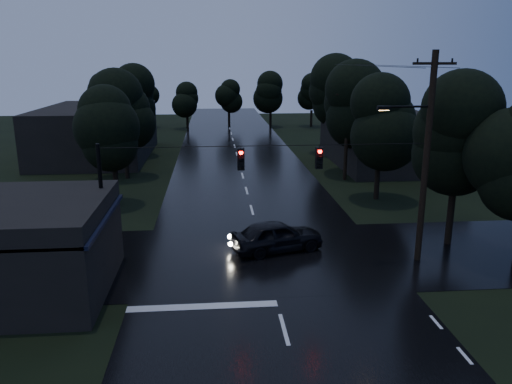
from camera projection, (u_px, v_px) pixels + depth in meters
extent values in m
cube|color=black|center=(243.00, 176.00, 42.31)|extent=(12.00, 120.00, 0.02)
cube|color=black|center=(264.00, 257.00, 24.98)|extent=(60.00, 9.00, 0.02)
cube|color=black|center=(30.00, 220.00, 20.43)|extent=(6.00, 7.00, 0.12)
cube|color=black|center=(105.00, 218.00, 20.68)|extent=(0.30, 7.00, 0.15)
cylinder|color=black|center=(86.00, 288.00, 18.22)|extent=(0.10, 0.10, 3.00)
cylinder|color=black|center=(116.00, 233.00, 23.99)|extent=(0.10, 0.10, 3.00)
cube|color=#FFC666|center=(97.00, 247.00, 19.42)|extent=(0.06, 1.60, 0.50)
cube|color=#FFC666|center=(110.00, 225.00, 22.01)|extent=(0.06, 1.20, 0.50)
cube|color=black|center=(389.00, 141.00, 46.77)|extent=(10.00, 14.00, 4.40)
cube|color=black|center=(97.00, 132.00, 50.12)|extent=(10.00, 16.00, 5.00)
cylinder|color=black|center=(426.00, 160.00, 23.36)|extent=(0.30, 0.30, 10.00)
cube|color=black|center=(435.00, 63.00, 22.23)|extent=(2.00, 0.12, 0.12)
cylinder|color=black|center=(407.00, 107.00, 22.62)|extent=(2.20, 0.10, 0.10)
cube|color=black|center=(384.00, 108.00, 22.55)|extent=(0.60, 0.25, 0.18)
cube|color=#FFB266|center=(384.00, 110.00, 22.57)|extent=(0.45, 0.18, 0.03)
cylinder|color=black|center=(347.00, 134.00, 40.11)|extent=(0.30, 0.30, 7.50)
cube|color=black|center=(348.00, 94.00, 39.30)|extent=(2.00, 0.12, 0.12)
cylinder|color=black|center=(103.00, 209.00, 22.62)|extent=(0.18, 0.18, 6.00)
cylinder|color=black|center=(267.00, 146.00, 22.53)|extent=(15.00, 0.03, 0.03)
cube|color=black|center=(241.00, 159.00, 22.58)|extent=(0.32, 0.25, 1.00)
sphere|color=#FF0C07|center=(241.00, 160.00, 22.44)|extent=(0.18, 0.18, 0.18)
cube|color=black|center=(319.00, 158.00, 22.88)|extent=(0.32, 0.25, 1.00)
sphere|color=#FF0C07|center=(320.00, 158.00, 22.74)|extent=(0.18, 0.18, 0.18)
cylinder|color=black|center=(450.00, 219.00, 26.42)|extent=(0.36, 0.36, 2.80)
sphere|color=black|center=(457.00, 156.00, 25.55)|extent=(4.48, 4.48, 4.48)
sphere|color=black|center=(459.00, 132.00, 25.24)|extent=(4.48, 4.48, 4.48)
sphere|color=black|center=(462.00, 108.00, 24.93)|extent=(4.48, 4.48, 4.48)
cylinder|color=black|center=(116.00, 188.00, 33.54)|extent=(0.36, 0.36, 2.45)
sphere|color=black|center=(113.00, 144.00, 32.77)|extent=(3.92, 3.92, 3.92)
sphere|color=black|center=(112.00, 128.00, 32.50)|extent=(3.92, 3.92, 3.92)
sphere|color=black|center=(111.00, 112.00, 32.23)|extent=(3.92, 3.92, 3.92)
cylinder|color=black|center=(127.00, 163.00, 41.17)|extent=(0.36, 0.36, 2.62)
sphere|color=black|center=(124.00, 124.00, 40.34)|extent=(4.20, 4.20, 4.20)
sphere|color=black|center=(123.00, 110.00, 40.05)|extent=(4.20, 4.20, 4.20)
sphere|color=black|center=(122.00, 96.00, 39.76)|extent=(4.20, 4.20, 4.20)
cylinder|color=black|center=(137.00, 142.00, 50.72)|extent=(0.36, 0.36, 2.80)
sphere|color=black|center=(134.00, 109.00, 49.84)|extent=(4.48, 4.48, 4.48)
sphere|color=black|center=(134.00, 96.00, 49.53)|extent=(4.48, 4.48, 4.48)
sphere|color=black|center=(133.00, 84.00, 49.22)|extent=(4.48, 4.48, 4.48)
cylinder|color=black|center=(377.00, 181.00, 35.03)|extent=(0.36, 0.36, 2.62)
sphere|color=black|center=(380.00, 136.00, 34.20)|extent=(4.20, 4.20, 4.20)
sphere|color=black|center=(381.00, 119.00, 33.91)|extent=(4.20, 4.20, 4.20)
sphere|color=black|center=(382.00, 103.00, 33.62)|extent=(4.20, 4.20, 4.20)
cylinder|color=black|center=(354.00, 158.00, 42.75)|extent=(0.36, 0.36, 2.80)
sphere|color=black|center=(356.00, 118.00, 41.88)|extent=(4.48, 4.48, 4.48)
sphere|color=black|center=(357.00, 104.00, 41.57)|extent=(4.48, 4.48, 4.48)
sphere|color=black|center=(358.00, 89.00, 41.26)|extent=(4.48, 4.48, 4.48)
cylinder|color=black|center=(333.00, 139.00, 52.41)|extent=(0.36, 0.36, 2.97)
sphere|color=black|center=(335.00, 104.00, 51.48)|extent=(4.76, 4.76, 4.76)
sphere|color=black|center=(335.00, 92.00, 51.15)|extent=(4.76, 4.76, 4.76)
sphere|color=black|center=(336.00, 79.00, 50.82)|extent=(4.76, 4.76, 4.76)
imported|color=black|center=(277.00, 236.00, 25.60)|extent=(5.09, 3.15, 1.62)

